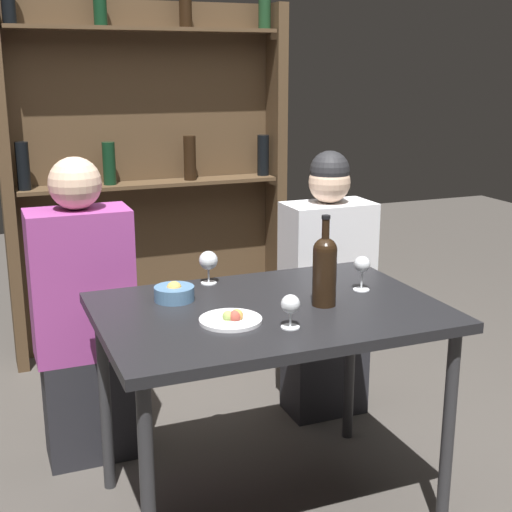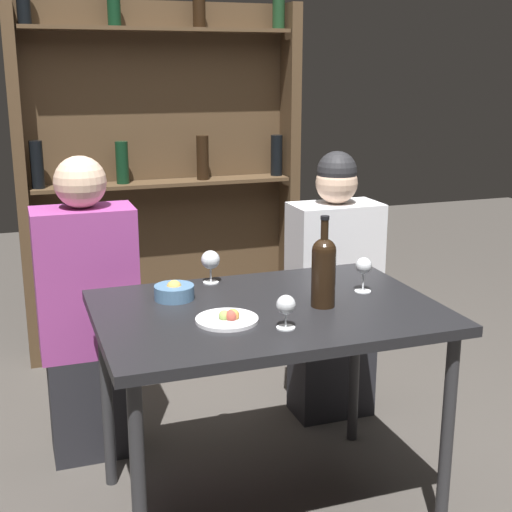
{
  "view_description": "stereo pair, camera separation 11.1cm",
  "coord_description": "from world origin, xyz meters",
  "px_view_note": "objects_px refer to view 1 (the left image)",
  "views": [
    {
      "loc": [
        -0.9,
        -2.13,
        1.58
      ],
      "look_at": [
        0.0,
        0.12,
        0.93
      ],
      "focal_mm": 50.0,
      "sensor_mm": 36.0,
      "label": 1
    },
    {
      "loc": [
        -0.8,
        -2.16,
        1.58
      ],
      "look_at": [
        0.0,
        0.12,
        0.93
      ],
      "focal_mm": 50.0,
      "sensor_mm": 36.0,
      "label": 2
    }
  ],
  "objects_px": {
    "wine_glass_1": "(208,261)",
    "food_plate_0": "(231,319)",
    "seated_person_right": "(326,292)",
    "seated_person_left": "(84,322)",
    "wine_glass_2": "(291,306)",
    "wine_glass_0": "(362,266)",
    "wine_bottle": "(325,268)",
    "snack_bowl": "(174,293)"
  },
  "relations": [
    {
      "from": "food_plate_0",
      "to": "seated_person_left",
      "type": "xyz_separation_m",
      "value": [
        -0.37,
        0.7,
        -0.2
      ]
    },
    {
      "from": "wine_bottle",
      "to": "snack_bowl",
      "type": "distance_m",
      "value": 0.53
    },
    {
      "from": "seated_person_left",
      "to": "wine_glass_2",
      "type": "bearing_deg",
      "value": -57.14
    },
    {
      "from": "wine_glass_0",
      "to": "snack_bowl",
      "type": "xyz_separation_m",
      "value": [
        -0.67,
        0.14,
        -0.06
      ]
    },
    {
      "from": "wine_glass_0",
      "to": "snack_bowl",
      "type": "distance_m",
      "value": 0.69
    },
    {
      "from": "seated_person_right",
      "to": "seated_person_left",
      "type": "bearing_deg",
      "value": -180.0
    },
    {
      "from": "wine_bottle",
      "to": "seated_person_right",
      "type": "xyz_separation_m",
      "value": [
        0.36,
        0.66,
        -0.33
      ]
    },
    {
      "from": "wine_glass_1",
      "to": "wine_bottle",
      "type": "bearing_deg",
      "value": -53.1
    },
    {
      "from": "wine_glass_1",
      "to": "food_plate_0",
      "type": "distance_m",
      "value": 0.44
    },
    {
      "from": "seated_person_right",
      "to": "food_plate_0",
      "type": "bearing_deg",
      "value": -135.4
    },
    {
      "from": "wine_bottle",
      "to": "seated_person_right",
      "type": "distance_m",
      "value": 0.82
    },
    {
      "from": "wine_glass_0",
      "to": "food_plate_0",
      "type": "height_order",
      "value": "wine_glass_0"
    },
    {
      "from": "wine_glass_2",
      "to": "seated_person_right",
      "type": "bearing_deg",
      "value": 55.8
    },
    {
      "from": "snack_bowl",
      "to": "wine_glass_1",
      "type": "bearing_deg",
      "value": 39.77
    },
    {
      "from": "wine_glass_1",
      "to": "seated_person_right",
      "type": "distance_m",
      "value": 0.75
    },
    {
      "from": "wine_glass_1",
      "to": "wine_glass_2",
      "type": "xyz_separation_m",
      "value": [
        0.09,
        -0.54,
        -0.01
      ]
    },
    {
      "from": "food_plate_0",
      "to": "snack_bowl",
      "type": "height_order",
      "value": "snack_bowl"
    },
    {
      "from": "wine_glass_0",
      "to": "wine_glass_1",
      "type": "relative_size",
      "value": 1.02
    },
    {
      "from": "wine_glass_0",
      "to": "seated_person_right",
      "type": "distance_m",
      "value": 0.65
    },
    {
      "from": "wine_bottle",
      "to": "snack_bowl",
      "type": "xyz_separation_m",
      "value": [
        -0.46,
        0.24,
        -0.11
      ]
    },
    {
      "from": "wine_glass_2",
      "to": "food_plate_0",
      "type": "height_order",
      "value": "wine_glass_2"
    },
    {
      "from": "wine_bottle",
      "to": "wine_glass_0",
      "type": "bearing_deg",
      "value": 25.55
    },
    {
      "from": "wine_glass_0",
      "to": "snack_bowl",
      "type": "bearing_deg",
      "value": 167.86
    },
    {
      "from": "seated_person_left",
      "to": "seated_person_right",
      "type": "height_order",
      "value": "seated_person_left"
    },
    {
      "from": "wine_glass_2",
      "to": "wine_glass_1",
      "type": "bearing_deg",
      "value": 99.51
    },
    {
      "from": "snack_bowl",
      "to": "food_plate_0",
      "type": "bearing_deg",
      "value": -68.65
    },
    {
      "from": "wine_glass_0",
      "to": "wine_glass_2",
      "type": "xyz_separation_m",
      "value": [
        -0.4,
        -0.26,
        -0.02
      ]
    },
    {
      "from": "wine_glass_1",
      "to": "seated_person_left",
      "type": "relative_size",
      "value": 0.1
    },
    {
      "from": "wine_glass_1",
      "to": "wine_glass_2",
      "type": "relative_size",
      "value": 1.16
    },
    {
      "from": "snack_bowl",
      "to": "seated_person_right",
      "type": "bearing_deg",
      "value": 26.94
    },
    {
      "from": "wine_glass_0",
      "to": "wine_glass_1",
      "type": "bearing_deg",
      "value": 149.69
    },
    {
      "from": "wine_glass_0",
      "to": "seated_person_right",
      "type": "bearing_deg",
      "value": 74.85
    },
    {
      "from": "wine_bottle",
      "to": "wine_glass_1",
      "type": "height_order",
      "value": "wine_bottle"
    },
    {
      "from": "wine_glass_0",
      "to": "seated_person_right",
      "type": "height_order",
      "value": "seated_person_right"
    },
    {
      "from": "wine_glass_0",
      "to": "seated_person_left",
      "type": "bearing_deg",
      "value": 148.92
    },
    {
      "from": "food_plate_0",
      "to": "seated_person_right",
      "type": "distance_m",
      "value": 1.02
    },
    {
      "from": "seated_person_left",
      "to": "seated_person_right",
      "type": "distance_m",
      "value": 1.08
    },
    {
      "from": "wine_glass_0",
      "to": "snack_bowl",
      "type": "relative_size",
      "value": 0.92
    },
    {
      "from": "food_plate_0",
      "to": "wine_glass_2",
      "type": "bearing_deg",
      "value": -36.91
    },
    {
      "from": "snack_bowl",
      "to": "seated_person_right",
      "type": "distance_m",
      "value": 0.95
    },
    {
      "from": "food_plate_0",
      "to": "wine_glass_0",
      "type": "bearing_deg",
      "value": 14.02
    },
    {
      "from": "food_plate_0",
      "to": "snack_bowl",
      "type": "bearing_deg",
      "value": 111.35
    }
  ]
}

